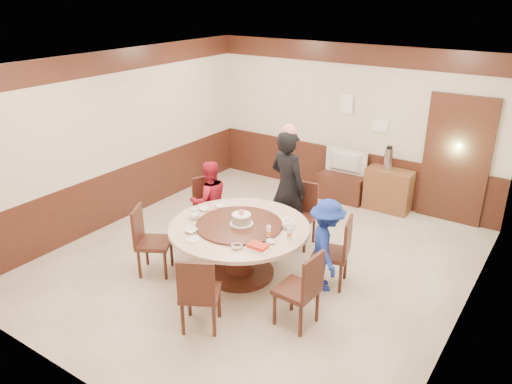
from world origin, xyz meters
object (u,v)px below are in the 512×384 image
Objects in this scene: person_standing at (288,188)px; thermos at (388,159)px; shrimp_platter at (258,247)px; tv_stand at (343,187)px; banquet_table at (239,240)px; television at (344,162)px; person_red at (209,201)px; side_cabinet at (388,190)px; person_blue at (326,245)px; birthday_cake at (241,219)px.

person_standing is 2.18m from thermos.
person_standing reaches higher than shrimp_platter.
thermos is at bearing 2.15° from tv_stand.
thermos is at bearing 75.36° from banquet_table.
tv_stand is at bearing 180.00° from television.
person_red reaches higher than television.
thermos is at bearing -98.70° from person_standing.
shrimp_platter is (1.58, -1.02, 0.14)m from person_red.
thermos is (-0.06, 0.00, 0.56)m from side_cabinet.
tv_stand is (0.05, 3.21, -0.28)m from banquet_table.
side_cabinet is at bearing 0.00° from thermos.
shrimp_platter is at bearing 107.99° from person_blue.
tv_stand is at bearing -178.00° from side_cabinet.
person_standing reaches higher than person_red.
person_standing is at bearing 89.01° from television.
person_red is 1.23m from birthday_cake.
television is at bearing -77.27° from person_standing.
television is at bearing -15.38° from person_blue.
person_blue is 4.17× the size of shrimp_platter.
person_red is at bearing 147.29° from shrimp_platter.
thermos reaches higher than birthday_cake.
person_standing is 1.41m from person_blue.
birthday_cake is at bearing 89.29° from television.
thermos is (0.80, 0.03, 0.21)m from television.
tv_stand is 1.06× the size of side_cabinet.
thermos reaches higher than shrimp_platter.
person_standing is 2.09m from tv_stand.
person_red is 1.02× the size of person_blue.
tv_stand is 1.06× the size of television.
person_red is 1.88m from shrimp_platter.
birthday_cake reaches higher than side_cabinet.
person_standing is 2.11× the size of tv_stand.
banquet_table is at bearing -104.64° from thermos.
thermos is (1.87, 2.61, 0.30)m from person_red.
side_cabinet is at bearing -31.80° from person_blue.
thermos reaches higher than television.
person_red is 1.60× the size of side_cabinet.
side_cabinet is at bearing -100.14° from person_standing.
thermos is at bearing 178.87° from person_red.
side_cabinet is (0.88, 3.23, -0.48)m from birthday_cake.
person_blue reaches higher than shrimp_platter.
side_cabinet is 0.57m from thermos.
person_red is 3.37× the size of thermos.
thermos is (-0.26, 2.87, 0.31)m from person_blue.
shrimp_platter is 3.63m from television.
banquet_table is 1.27m from person_standing.
person_red reaches higher than thermos.
television is at bearing 98.07° from shrimp_platter.
shrimp_platter is 3.67m from tv_stand.
person_standing is 1.23m from person_red.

